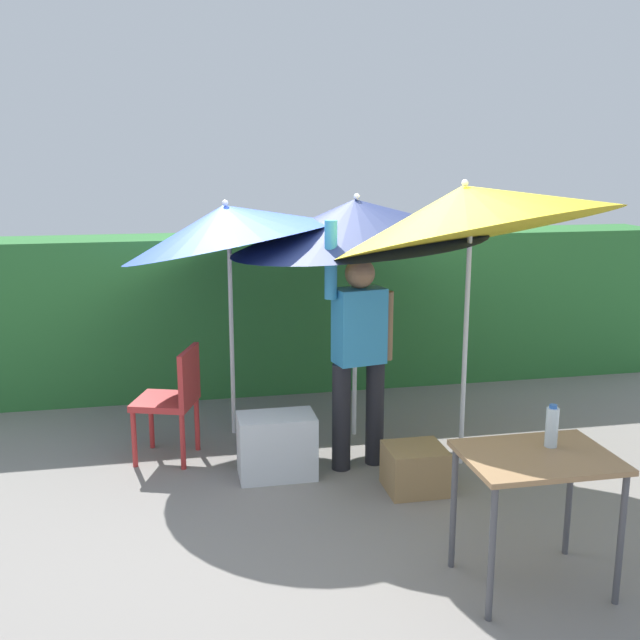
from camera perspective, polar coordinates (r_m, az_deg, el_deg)
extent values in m
plane|color=gray|center=(5.76, 0.61, -11.39)|extent=(24.00, 24.00, 0.00)
cube|color=#2D7033|center=(7.60, -2.87, 0.69)|extent=(8.00, 0.70, 1.55)
cylinder|color=silver|center=(6.29, -6.73, -1.53)|extent=(0.04, 0.04, 1.63)
cone|color=blue|center=(6.10, -7.08, 7.25)|extent=(1.83, 1.79, 0.78)
sphere|color=silver|center=(6.06, -7.23, 8.83)|extent=(0.05, 0.05, 0.05)
cylinder|color=silver|center=(5.71, 10.96, -2.46)|extent=(0.04, 0.04, 1.76)
cone|color=yellow|center=(5.49, 11.15, 8.16)|extent=(2.18, 2.12, 1.09)
sphere|color=silver|center=(5.44, 10.97, 10.20)|extent=(0.05, 0.05, 0.05)
cylinder|color=silver|center=(6.22, 2.68, -1.67)|extent=(0.04, 0.04, 1.62)
cone|color=#19234C|center=(6.03, 2.79, 7.46)|extent=(2.10, 2.08, 0.57)
sphere|color=silver|center=(6.00, 2.82, 9.36)|extent=(0.05, 0.05, 0.05)
cylinder|color=black|center=(5.65, 1.64, -7.41)|extent=(0.14, 0.14, 0.82)
cylinder|color=black|center=(5.76, 4.19, -7.02)|extent=(0.14, 0.14, 0.82)
cube|color=#338EC6|center=(5.51, 3.01, -0.44)|extent=(0.40, 0.29, 0.56)
sphere|color=#8C6647|center=(5.43, 3.05, 3.57)|extent=(0.22, 0.22, 0.22)
cylinder|color=#338EC6|center=(5.32, 0.83, 4.59)|extent=(0.11, 0.11, 0.56)
cylinder|color=#8C6647|center=(5.61, 5.12, -0.44)|extent=(0.11, 0.11, 0.52)
cylinder|color=#B72D2D|center=(6.25, -12.71, -7.57)|extent=(0.04, 0.04, 0.44)
cylinder|color=#B72D2D|center=(5.92, -13.95, -8.80)|extent=(0.04, 0.04, 0.44)
cylinder|color=#B72D2D|center=(6.14, -9.34, -7.81)|extent=(0.04, 0.04, 0.44)
cylinder|color=#B72D2D|center=(5.80, -10.40, -9.09)|extent=(0.04, 0.04, 0.44)
cube|color=#B72D2D|center=(5.94, -11.70, -6.09)|extent=(0.56, 0.56, 0.05)
cube|color=#B72D2D|center=(5.81, -9.93, -4.10)|extent=(0.18, 0.43, 0.40)
cube|color=silver|center=(5.59, -3.31, -9.54)|extent=(0.56, 0.33, 0.47)
cube|color=#9E7A4C|center=(5.44, 7.22, -11.15)|extent=(0.41, 0.38, 0.32)
cylinder|color=#4C4C51|center=(4.75, 18.43, -12.59)|extent=(0.04, 0.04, 0.74)
cylinder|color=#4C4C51|center=(4.46, 10.12, -13.86)|extent=(0.04, 0.04, 0.74)
cylinder|color=#4C4C51|center=(4.36, 21.91, -15.25)|extent=(0.04, 0.04, 0.74)
cylinder|color=#4C4C51|center=(4.04, 12.93, -16.97)|extent=(0.04, 0.04, 0.74)
cube|color=#99724C|center=(4.23, 16.25, -9.97)|extent=(0.80, 0.60, 0.03)
cylinder|color=silver|center=(4.31, 17.22, -7.80)|extent=(0.07, 0.07, 0.22)
cylinder|color=#2D60B7|center=(4.27, 17.32, -6.29)|extent=(0.04, 0.04, 0.02)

